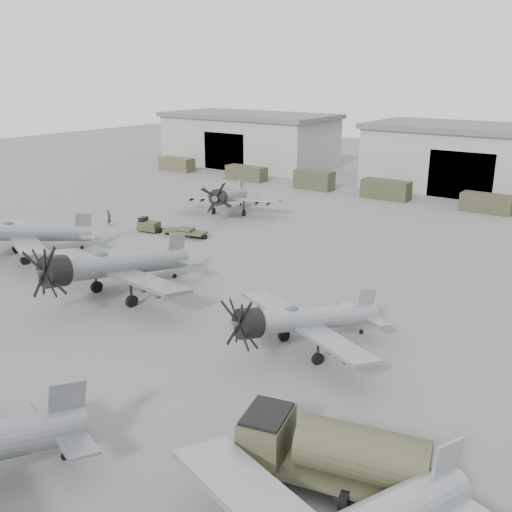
{
  "coord_description": "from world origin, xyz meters",
  "views": [
    {
      "loc": [
        20.79,
        -17.34,
        15.51
      ],
      "look_at": [
        -2.61,
        15.02,
        2.5
      ],
      "focal_mm": 40.0,
      "sensor_mm": 36.0,
      "label": 1
    }
  ],
  "objects_px": {
    "tug_trailer": "(163,228)",
    "ground_crew": "(109,218)",
    "aircraft_mid_1": "(110,266)",
    "aircraft_mid_0": "(16,233)",
    "aircraft_far_0": "(228,196)",
    "fuel_tanker": "(334,451)",
    "aircraft_mid_2": "(299,320)"
  },
  "relations": [
    {
      "from": "aircraft_mid_1",
      "to": "aircraft_far_0",
      "type": "height_order",
      "value": "aircraft_mid_1"
    },
    {
      "from": "aircraft_mid_0",
      "to": "aircraft_far_0",
      "type": "relative_size",
      "value": 1.07
    },
    {
      "from": "aircraft_mid_0",
      "to": "aircraft_far_0",
      "type": "distance_m",
      "value": 23.37
    },
    {
      "from": "aircraft_mid_1",
      "to": "tug_trailer",
      "type": "xyz_separation_m",
      "value": [
        -9.37,
        14.54,
        -1.96
      ]
    },
    {
      "from": "fuel_tanker",
      "to": "aircraft_mid_0",
      "type": "bearing_deg",
      "value": 151.57
    },
    {
      "from": "aircraft_far_0",
      "to": "fuel_tanker",
      "type": "height_order",
      "value": "aircraft_far_0"
    },
    {
      "from": "aircraft_mid_0",
      "to": "ground_crew",
      "type": "xyz_separation_m",
      "value": [
        -2.36,
        11.97,
        -1.45
      ]
    },
    {
      "from": "fuel_tanker",
      "to": "ground_crew",
      "type": "bearing_deg",
      "value": 137.01
    },
    {
      "from": "aircraft_mid_0",
      "to": "ground_crew",
      "type": "distance_m",
      "value": 12.29
    },
    {
      "from": "aircraft_mid_0",
      "to": "aircraft_mid_1",
      "type": "xyz_separation_m",
      "value": [
        13.78,
        -1.53,
        0.21
      ]
    },
    {
      "from": "tug_trailer",
      "to": "ground_crew",
      "type": "height_order",
      "value": "ground_crew"
    },
    {
      "from": "aircraft_mid_0",
      "to": "aircraft_mid_2",
      "type": "bearing_deg",
      "value": 21.53
    },
    {
      "from": "aircraft_mid_2",
      "to": "fuel_tanker",
      "type": "xyz_separation_m",
      "value": [
        7.0,
        -8.78,
        -0.38
      ]
    },
    {
      "from": "aircraft_mid_0",
      "to": "fuel_tanker",
      "type": "bearing_deg",
      "value": 8.0
    },
    {
      "from": "aircraft_mid_2",
      "to": "fuel_tanker",
      "type": "bearing_deg",
      "value": -28.22
    },
    {
      "from": "aircraft_mid_0",
      "to": "aircraft_far_0",
      "type": "bearing_deg",
      "value": 100.51
    },
    {
      "from": "fuel_tanker",
      "to": "ground_crew",
      "type": "relative_size",
      "value": 4.56
    },
    {
      "from": "aircraft_mid_2",
      "to": "tug_trailer",
      "type": "distance_m",
      "value": 27.9
    },
    {
      "from": "aircraft_mid_2",
      "to": "aircraft_far_0",
      "type": "bearing_deg",
      "value": 158.72
    },
    {
      "from": "aircraft_mid_1",
      "to": "tug_trailer",
      "type": "height_order",
      "value": "aircraft_mid_1"
    },
    {
      "from": "aircraft_mid_1",
      "to": "ground_crew",
      "type": "relative_size",
      "value": 8.08
    },
    {
      "from": "aircraft_mid_0",
      "to": "aircraft_far_0",
      "type": "height_order",
      "value": "aircraft_mid_0"
    },
    {
      "from": "tug_trailer",
      "to": "ground_crew",
      "type": "relative_size",
      "value": 4.39
    },
    {
      "from": "aircraft_far_0",
      "to": "ground_crew",
      "type": "height_order",
      "value": "aircraft_far_0"
    },
    {
      "from": "ground_crew",
      "to": "aircraft_far_0",
      "type": "bearing_deg",
      "value": -58.03
    },
    {
      "from": "aircraft_mid_1",
      "to": "ground_crew",
      "type": "height_order",
      "value": "aircraft_mid_1"
    },
    {
      "from": "aircraft_mid_2",
      "to": "aircraft_far_0",
      "type": "relative_size",
      "value": 0.94
    },
    {
      "from": "aircraft_mid_1",
      "to": "ground_crew",
      "type": "distance_m",
      "value": 21.11
    },
    {
      "from": "aircraft_mid_1",
      "to": "aircraft_mid_2",
      "type": "xyz_separation_m",
      "value": [
        14.96,
        0.97,
        -0.49
      ]
    },
    {
      "from": "aircraft_mid_1",
      "to": "aircraft_far_0",
      "type": "distance_m",
      "value": 25.94
    },
    {
      "from": "aircraft_mid_1",
      "to": "aircraft_far_0",
      "type": "bearing_deg",
      "value": 115.03
    },
    {
      "from": "fuel_tanker",
      "to": "tug_trailer",
      "type": "bearing_deg",
      "value": 130.72
    }
  ]
}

